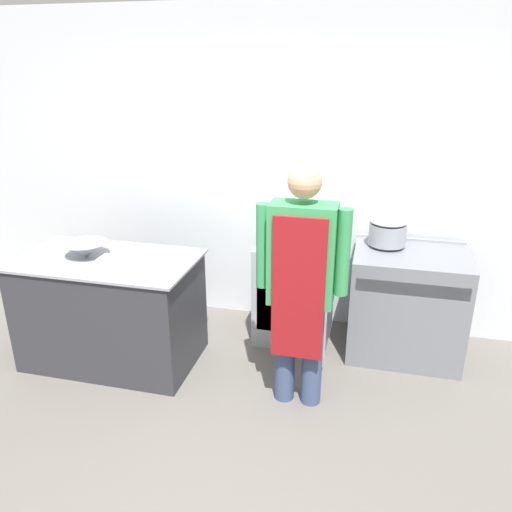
{
  "coord_description": "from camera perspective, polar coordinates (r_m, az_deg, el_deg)",
  "views": [
    {
      "loc": [
        0.93,
        -2.23,
        2.23
      ],
      "look_at": [
        0.12,
        1.05,
        0.92
      ],
      "focal_mm": 35.0,
      "sensor_mm": 36.0,
      "label": 1
    }
  ],
  "objects": [
    {
      "name": "stove",
      "position": [
        4.18,
        16.79,
        -5.25
      ],
      "size": [
        0.87,
        0.67,
        0.88
      ],
      "color": "slate",
      "rests_on": "ground_plane"
    },
    {
      "name": "wall_back",
      "position": [
        4.36,
        1.24,
        9.53
      ],
      "size": [
        8.0,
        0.05,
        2.7
      ],
      "color": "silver",
      "rests_on": "ground_plane"
    },
    {
      "name": "fridge_unit",
      "position": [
        4.27,
        4.45,
        -3.87
      ],
      "size": [
        0.62,
        0.59,
        0.85
      ],
      "color": "#93999E",
      "rests_on": "ground_plane"
    },
    {
      "name": "plastic_tub",
      "position": [
        3.74,
        -16.39,
        -0.64
      ],
      "size": [
        0.14,
        0.14,
        0.07
      ],
      "color": "silver",
      "rests_on": "prep_counter"
    },
    {
      "name": "mixing_bowl",
      "position": [
        3.98,
        -18.9,
        0.71
      ],
      "size": [
        0.34,
        0.34,
        0.11
      ],
      "color": "gray",
      "rests_on": "prep_counter"
    },
    {
      "name": "person_cook",
      "position": [
        3.22,
        5.18,
        -2.47
      ],
      "size": [
        0.6,
        0.24,
        1.67
      ],
      "color": "#38476B",
      "rests_on": "ground_plane"
    },
    {
      "name": "ground_plane",
      "position": [
        3.29,
        -6.97,
        -21.69
      ],
      "size": [
        14.0,
        14.0,
        0.0
      ],
      "primitive_type": "plane",
      "color": "#5B5651"
    },
    {
      "name": "stock_pot",
      "position": [
        4.07,
        14.82,
        2.75
      ],
      "size": [
        0.29,
        0.29,
        0.21
      ],
      "color": "gray",
      "rests_on": "stove"
    },
    {
      "name": "prep_counter",
      "position": [
        4.08,
        -16.19,
        -5.92
      ],
      "size": [
        1.36,
        0.78,
        0.86
      ],
      "color": "#2D2D33",
      "rests_on": "ground_plane"
    }
  ]
}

